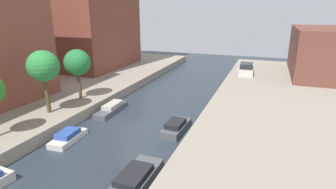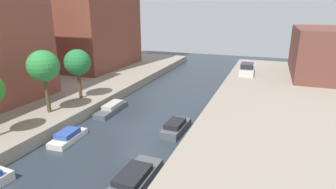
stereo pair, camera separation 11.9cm
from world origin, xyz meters
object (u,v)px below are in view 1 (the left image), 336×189
object	(u,v)px
street_tree_3	(43,67)
street_tree_4	(77,63)
moored_boat_right_2	(136,178)
moored_boat_right_3	(176,127)
parked_car	(246,69)
moored_boat_left_3	(112,109)
low_block_right	(333,52)
moored_boat_left_2	(68,137)

from	to	relation	value
street_tree_3	street_tree_4	bearing A→B (deg)	90.00
moored_boat_right_2	moored_boat_right_3	xyz separation A→B (m)	(-0.10, 7.43, 0.03)
parked_car	street_tree_4	bearing A→B (deg)	-131.05
street_tree_3	parked_car	xyz separation A→B (m)	(14.78, 21.28, -3.39)
street_tree_4	parked_car	distance (m)	22.70
parked_car	street_tree_3	bearing A→B (deg)	-124.78
parked_car	moored_boat_left_3	world-z (taller)	parked_car
street_tree_3	parked_car	distance (m)	26.13
street_tree_4	moored_boat_right_3	xyz separation A→B (m)	(10.99, -2.24, -4.17)
low_block_right	moored_boat_right_3	distance (m)	27.03
street_tree_3	moored_boat_right_3	size ratio (longest dim) A/B	1.46
moored_boat_left_3	moored_boat_right_3	bearing A→B (deg)	-15.75
parked_car	moored_boat_left_2	bearing A→B (deg)	-114.84
low_block_right	moored_boat_right_3	bearing A→B (deg)	-122.81
street_tree_3	moored_boat_left_3	distance (m)	7.24
moored_boat_right_2	street_tree_3	bearing A→B (deg)	154.19
low_block_right	parked_car	distance (m)	11.48
street_tree_3	street_tree_4	xyz separation A→B (m)	(-0.00, 4.31, -0.45)
low_block_right	moored_boat_right_3	world-z (taller)	low_block_right
low_block_right	moored_boat_left_2	world-z (taller)	low_block_right
street_tree_4	moored_boat_left_3	distance (m)	5.60
parked_car	moored_boat_right_2	size ratio (longest dim) A/B	1.05
street_tree_3	moored_boat_left_3	bearing A→B (deg)	48.43
parked_car	moored_boat_left_3	bearing A→B (deg)	-122.94
street_tree_3	street_tree_4	distance (m)	4.33
street_tree_3	moored_boat_right_2	size ratio (longest dim) A/B	1.25
street_tree_3	street_tree_4	world-z (taller)	street_tree_3
moored_boat_left_2	moored_boat_right_2	distance (m)	7.85
moored_boat_left_3	moored_boat_right_2	bearing A→B (deg)	-51.98
parked_car	moored_boat_left_2	xyz separation A→B (m)	(-10.93, -23.62, -1.31)
parked_car	moored_boat_left_3	xyz separation A→B (m)	(-11.11, -17.15, -1.29)
moored_boat_left_3	moored_boat_left_2	bearing A→B (deg)	-88.41
moored_boat_left_3	moored_boat_right_3	size ratio (longest dim) A/B	1.22
moored_boat_right_2	moored_boat_left_2	bearing A→B (deg)	157.33
parked_car	moored_boat_right_3	distance (m)	19.62
low_block_right	parked_car	xyz separation A→B (m)	(-10.72, -3.29, -2.50)
low_block_right	moored_boat_left_3	xyz separation A→B (m)	(-21.83, -20.43, -3.79)
moored_boat_right_3	street_tree_4	bearing A→B (deg)	168.48
street_tree_4	moored_boat_left_3	world-z (taller)	street_tree_4
moored_boat_left_3	parked_car	bearing A→B (deg)	57.06
street_tree_3	moored_boat_right_3	world-z (taller)	street_tree_3
moored_boat_left_2	moored_boat_right_3	bearing A→B (deg)	31.67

